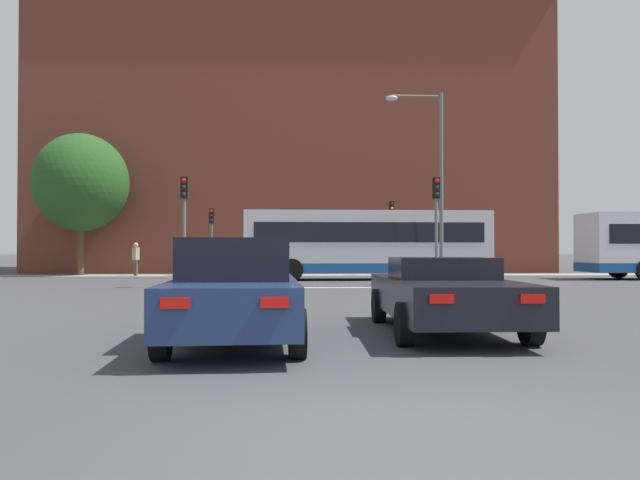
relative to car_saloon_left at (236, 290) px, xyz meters
The scene contains 16 objects.
ground_plane 5.46m from the car_saloon_left, 72.05° to the right, with size 400.00×400.00×0.00m, color #3D3D3F.
stop_line_strip 13.60m from the car_saloon_left, 82.95° to the left, with size 7.31×0.30×0.01m, color silver.
far_pavement 24.94m from the car_saloon_left, 86.17° to the left, with size 68.13×2.50×0.01m, color gray.
brick_civic_building 35.68m from the car_saloon_left, 87.64° to the left, with size 32.64×14.71×26.21m.
car_saloon_left is the anchor object (origin of this frame).
car_roadster_right 3.55m from the car_saloon_left, 15.89° to the left, with size 2.15×4.89×1.26m.
bus_crossing_lead 20.00m from the car_saloon_left, 76.82° to the left, with size 11.27×2.72×3.18m.
traffic_light_near_left 14.40m from the car_saloon_left, 102.08° to the left, with size 0.26×0.31×4.10m.
traffic_light_far_left 24.83m from the car_saloon_left, 97.44° to the left, with size 0.26×0.31×3.63m.
traffic_light_near_right 15.41m from the car_saloon_left, 64.94° to the left, with size 0.26×0.31×4.14m.
traffic_light_far_right 25.35m from the car_saloon_left, 74.85° to the left, with size 0.26×0.31×4.07m.
street_lamp_junction 17.51m from the car_saloon_left, 66.72° to the left, with size 2.37×0.36×7.82m.
pedestrian_waiting 25.49m from the car_saloon_left, 106.43° to the left, with size 0.43×0.44×1.78m.
pedestrian_walking_east 24.76m from the car_saloon_left, 100.49° to the left, with size 0.46×0.40×1.78m.
pedestrian_walking_west 25.91m from the car_saloon_left, 100.72° to the left, with size 0.44×0.43×1.84m.
tree_by_building 27.80m from the car_saloon_left, 112.29° to the left, with size 5.11×5.11×7.77m.
Camera 1 is at (-0.94, -4.25, 1.39)m, focal length 35.00 mm.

